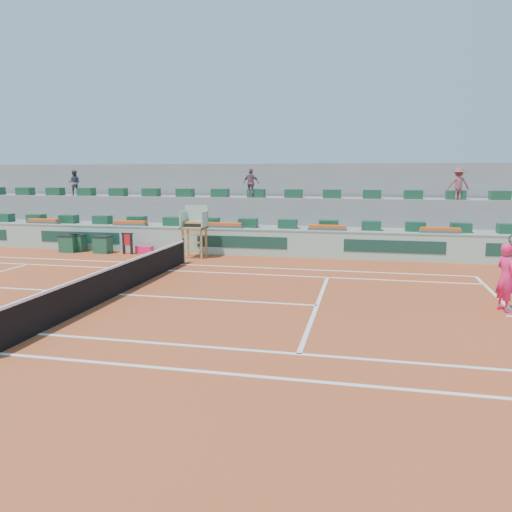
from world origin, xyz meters
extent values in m
plane|color=#9A3E1D|center=(0.00, 0.00, 0.00)|extent=(90.00, 90.00, 0.00)
cube|color=gray|center=(0.00, 10.70, 0.60)|extent=(36.00, 4.00, 1.20)
cube|color=gray|center=(0.00, 12.30, 1.30)|extent=(36.00, 2.40, 2.60)
cube|color=gray|center=(0.00, 13.90, 2.20)|extent=(36.00, 0.40, 4.40)
cube|color=#FF2167|center=(-2.78, 7.96, 0.18)|extent=(0.81, 0.36, 0.36)
imported|color=#474753|center=(-8.83, 11.85, 3.32)|extent=(0.85, 0.75, 1.45)
imported|color=#764F60|center=(1.77, 11.45, 3.36)|extent=(0.95, 0.57, 1.52)
imported|color=#8A454E|center=(12.05, 11.44, 3.37)|extent=(1.04, 0.66, 1.54)
cube|color=white|center=(0.00, 5.49, 0.01)|extent=(23.77, 0.12, 0.01)
cube|color=white|center=(0.00, -4.12, 0.01)|extent=(23.77, 0.12, 0.01)
cube|color=white|center=(0.00, 4.12, 0.01)|extent=(23.77, 0.12, 0.01)
cube|color=white|center=(6.40, 0.00, 0.01)|extent=(0.12, 8.23, 0.01)
cube|color=white|center=(0.00, 0.00, 0.01)|extent=(12.80, 0.12, 0.01)
cube|color=white|center=(11.73, 0.00, 0.01)|extent=(0.30, 0.12, 0.01)
cube|color=black|center=(0.00, 0.00, 0.46)|extent=(0.03, 11.87, 0.92)
cube|color=white|center=(0.00, 0.00, 0.95)|extent=(0.06, 11.87, 0.07)
cylinder|color=#1C432E|center=(0.00, 5.94, 0.55)|extent=(0.10, 0.10, 1.10)
cube|color=#98BFAC|center=(0.00, 8.50, 0.60)|extent=(36.00, 0.30, 1.20)
cube|color=gray|center=(0.00, 8.50, 1.23)|extent=(36.00, 0.34, 0.06)
cube|color=#163C30|center=(-6.50, 8.34, 0.65)|extent=(4.40, 0.02, 0.56)
cube|color=#163C30|center=(2.00, 8.34, 0.65)|extent=(4.40, 0.02, 0.56)
cube|color=#163C30|center=(9.00, 8.34, 0.65)|extent=(4.40, 0.02, 0.56)
cube|color=olive|center=(-0.45, 7.05, 0.68)|extent=(0.08, 0.08, 1.35)
cube|color=olive|center=(0.45, 7.05, 0.68)|extent=(0.08, 0.08, 1.35)
cube|color=olive|center=(-0.45, 7.75, 0.68)|extent=(0.08, 0.08, 1.35)
cube|color=olive|center=(0.45, 7.75, 0.68)|extent=(0.08, 0.08, 1.35)
cube|color=olive|center=(0.00, 7.40, 1.39)|extent=(1.10, 0.90, 0.08)
cube|color=#98BFAC|center=(0.00, 7.78, 1.90)|extent=(1.10, 0.08, 1.00)
cube|color=#98BFAC|center=(-0.52, 7.40, 1.75)|extent=(0.06, 0.90, 0.80)
cube|color=#98BFAC|center=(0.52, 7.40, 1.75)|extent=(0.06, 0.90, 0.80)
cube|color=olive|center=(0.00, 7.50, 1.63)|extent=(0.80, 0.60, 0.08)
cube|color=olive|center=(0.00, 7.05, 0.35)|extent=(0.90, 0.08, 0.06)
cube|color=olive|center=(0.00, 7.05, 0.75)|extent=(0.90, 0.08, 0.06)
cube|color=olive|center=(0.00, 7.05, 1.10)|extent=(0.90, 0.08, 0.06)
cube|color=#17472C|center=(-12.00, 9.80, 1.42)|extent=(0.90, 0.60, 0.44)
cube|color=#17472C|center=(-10.00, 9.80, 1.42)|extent=(0.90, 0.60, 0.44)
cube|color=#17472C|center=(-8.00, 9.80, 1.42)|extent=(0.90, 0.60, 0.44)
cube|color=#17472C|center=(-6.00, 9.80, 1.42)|extent=(0.90, 0.60, 0.44)
cube|color=#17472C|center=(-4.00, 9.80, 1.42)|extent=(0.90, 0.60, 0.44)
cube|color=#17472C|center=(-2.00, 9.80, 1.42)|extent=(0.90, 0.60, 0.44)
cube|color=#17472C|center=(0.00, 9.80, 1.42)|extent=(0.90, 0.60, 0.44)
cube|color=#17472C|center=(2.00, 9.80, 1.42)|extent=(0.90, 0.60, 0.44)
cube|color=#17472C|center=(4.00, 9.80, 1.42)|extent=(0.90, 0.60, 0.44)
cube|color=#17472C|center=(6.00, 9.80, 1.42)|extent=(0.90, 0.60, 0.44)
cube|color=#17472C|center=(8.00, 9.80, 1.42)|extent=(0.90, 0.60, 0.44)
cube|color=#17472C|center=(10.00, 9.80, 1.42)|extent=(0.90, 0.60, 0.44)
cube|color=#17472C|center=(12.00, 9.80, 1.42)|extent=(0.90, 0.60, 0.44)
cube|color=#17472C|center=(14.00, 9.80, 1.42)|extent=(0.90, 0.60, 0.44)
cube|color=#17472C|center=(-12.00, 11.70, 2.82)|extent=(0.90, 0.60, 0.44)
cube|color=#17472C|center=(-10.00, 11.70, 2.82)|extent=(0.90, 0.60, 0.44)
cube|color=#17472C|center=(-8.00, 11.70, 2.82)|extent=(0.90, 0.60, 0.44)
cube|color=#17472C|center=(-6.00, 11.70, 2.82)|extent=(0.90, 0.60, 0.44)
cube|color=#17472C|center=(-4.00, 11.70, 2.82)|extent=(0.90, 0.60, 0.44)
cube|color=#17472C|center=(-2.00, 11.70, 2.82)|extent=(0.90, 0.60, 0.44)
cube|color=#17472C|center=(0.00, 11.70, 2.82)|extent=(0.90, 0.60, 0.44)
cube|color=#17472C|center=(2.00, 11.70, 2.82)|extent=(0.90, 0.60, 0.44)
cube|color=#17472C|center=(4.00, 11.70, 2.82)|extent=(0.90, 0.60, 0.44)
cube|color=#17472C|center=(6.00, 11.70, 2.82)|extent=(0.90, 0.60, 0.44)
cube|color=#17472C|center=(8.00, 11.70, 2.82)|extent=(0.90, 0.60, 0.44)
cube|color=#17472C|center=(10.00, 11.70, 2.82)|extent=(0.90, 0.60, 0.44)
cube|color=#17472C|center=(12.00, 11.70, 2.82)|extent=(0.90, 0.60, 0.44)
cube|color=#17472C|center=(14.00, 11.70, 2.82)|extent=(0.90, 0.60, 0.44)
cube|color=#515151|center=(-9.00, 9.00, 1.28)|extent=(1.80, 0.36, 0.16)
cube|color=#ED5113|center=(-9.00, 9.00, 1.42)|extent=(1.70, 0.32, 0.12)
cube|color=#515151|center=(-4.00, 9.00, 1.28)|extent=(1.80, 0.36, 0.16)
cube|color=#ED5113|center=(-4.00, 9.00, 1.42)|extent=(1.70, 0.32, 0.12)
cube|color=#515151|center=(1.00, 9.00, 1.28)|extent=(1.80, 0.36, 0.16)
cube|color=#ED5113|center=(1.00, 9.00, 1.42)|extent=(1.70, 0.32, 0.12)
cube|color=#515151|center=(6.00, 9.00, 1.28)|extent=(1.80, 0.36, 0.16)
cube|color=#ED5113|center=(6.00, 9.00, 1.42)|extent=(1.70, 0.32, 0.12)
cube|color=#515151|center=(11.00, 9.00, 1.28)|extent=(1.80, 0.36, 0.16)
cube|color=#ED5113|center=(11.00, 9.00, 1.42)|extent=(1.70, 0.32, 0.12)
cube|color=#194C32|center=(-4.84, 7.67, 0.40)|extent=(0.75, 0.64, 0.80)
cube|color=black|center=(-4.84, 7.67, 0.82)|extent=(0.79, 0.69, 0.04)
cube|color=#194C32|center=(-6.31, 7.87, 0.40)|extent=(0.66, 0.56, 0.80)
cube|color=black|center=(-6.31, 7.87, 0.82)|extent=(0.69, 0.60, 0.04)
cube|color=#194C32|center=(-6.63, 7.60, 0.40)|extent=(0.80, 0.68, 0.80)
cube|color=black|center=(-6.63, 7.60, 0.82)|extent=(0.84, 0.73, 0.04)
cube|color=black|center=(-3.69, 7.61, 0.50)|extent=(0.10, 0.10, 1.00)
cube|color=black|center=(-3.29, 7.61, 0.50)|extent=(0.10, 0.10, 1.00)
cube|color=black|center=(-3.49, 7.61, 1.00)|extent=(0.60, 0.08, 0.06)
cube|color=red|center=(-3.49, 7.59, 0.70)|extent=(0.44, 0.04, 0.56)
imported|color=#FF2167|center=(11.64, 0.57, 0.98)|extent=(0.71, 0.84, 1.96)
cylinder|color=black|center=(11.64, 0.27, 2.05)|extent=(0.03, 0.35, 0.09)
camera|label=1|loc=(7.70, -14.38, 3.88)|focal=35.00mm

